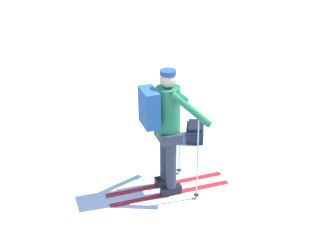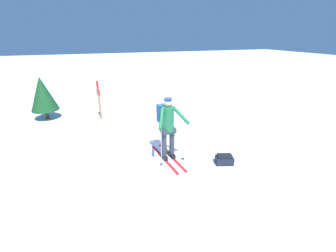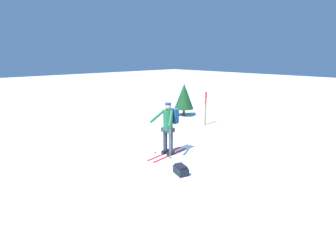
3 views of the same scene
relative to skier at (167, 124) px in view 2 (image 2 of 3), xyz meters
name	(u,v)px [view 2 (image 2 of 3)]	position (x,y,z in m)	size (l,w,h in m)	color
ground_plane	(144,150)	(0.68, 0.56, -1.08)	(80.00, 80.00, 0.00)	white
skier	(167,124)	(0.00, 0.00, 0.00)	(1.81, 0.95, 1.83)	red
dropped_backpack	(224,160)	(-0.85, -1.41, -0.95)	(0.43, 0.54, 0.28)	black
trail_marker	(99,97)	(4.06, 1.62, -0.10)	(0.23, 0.13, 1.64)	olive
pine_tree	(42,94)	(4.87, 3.83, 0.03)	(1.10, 1.10, 1.83)	#4C331E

